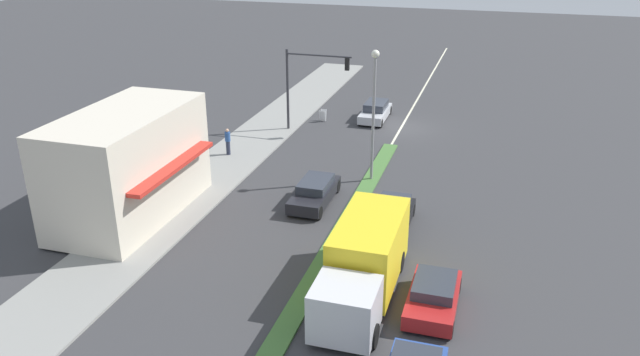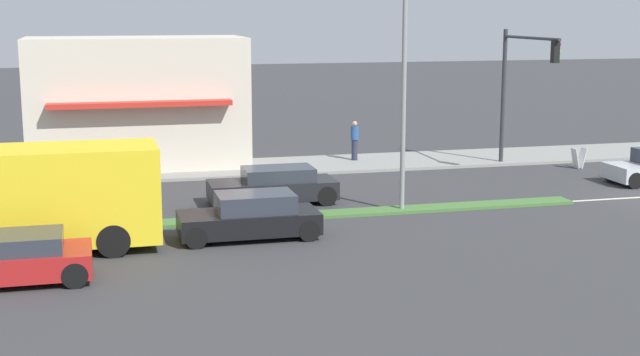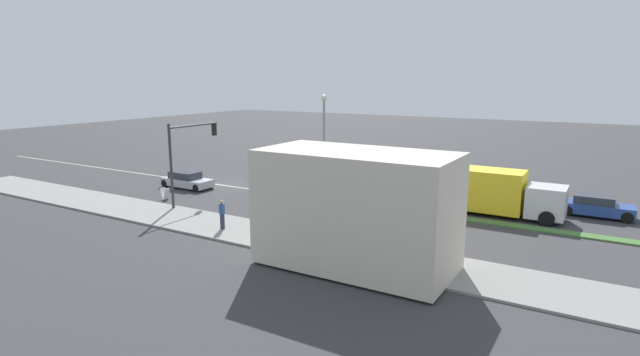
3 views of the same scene
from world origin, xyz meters
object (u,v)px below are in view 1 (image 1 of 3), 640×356
at_px(hatchback_red, 433,296).
at_px(sedan_silver, 375,111).
at_px(pedestrian, 228,141).
at_px(suv_black, 392,215).
at_px(warning_aframe_sign, 323,115).
at_px(delivery_truck, 364,262).
at_px(traffic_signal_main, 307,77).
at_px(sedan_dark, 315,192).
at_px(street_lamp, 374,99).

bearing_deg(hatchback_red, sedan_silver, -72.69).
height_order(pedestrian, suv_black, pedestrian).
relative_size(warning_aframe_sign, suv_black, 0.21).
height_order(delivery_truck, hatchback_red, delivery_truck).
bearing_deg(hatchback_red, traffic_signal_main, -59.52).
distance_m(delivery_truck, sedan_dark, 8.84).
bearing_deg(traffic_signal_main, pedestrian, 61.09).
distance_m(hatchback_red, sedan_silver, 24.20).
bearing_deg(warning_aframe_sign, delivery_truck, 110.61).
height_order(traffic_signal_main, suv_black, traffic_signal_main).
xyz_separation_m(warning_aframe_sign, sedan_silver, (-3.61, -1.53, 0.19)).
bearing_deg(suv_black, sedan_dark, -19.69).
height_order(pedestrian, sedan_silver, pedestrian).
relative_size(delivery_truck, hatchback_red, 1.97).
bearing_deg(delivery_truck, sedan_silver, -79.09).
relative_size(warning_aframe_sign, sedan_dark, 0.19).
distance_m(street_lamp, delivery_truck, 12.13).
relative_size(traffic_signal_main, sedan_dark, 1.30).
bearing_deg(sedan_silver, sedan_dark, 90.00).
bearing_deg(street_lamp, pedestrian, -7.15).
relative_size(warning_aframe_sign, delivery_truck, 0.11).
height_order(delivery_truck, sedan_dark, delivery_truck).
xyz_separation_m(traffic_signal_main, suv_black, (-8.32, 12.59, -3.27)).
xyz_separation_m(warning_aframe_sign, delivery_truck, (-8.01, 21.31, 1.04)).
height_order(street_lamp, suv_black, street_lamp).
height_order(street_lamp, warning_aframe_sign, street_lamp).
bearing_deg(street_lamp, warning_aframe_sign, -59.45).
distance_m(street_lamp, warning_aframe_sign, 12.24).
height_order(hatchback_red, sedan_dark, sedan_dark).
xyz_separation_m(warning_aframe_sign, hatchback_red, (-10.81, 21.57, 0.16)).
height_order(warning_aframe_sign, sedan_dark, sedan_dark).
relative_size(traffic_signal_main, hatchback_red, 1.47).
relative_size(street_lamp, delivery_truck, 0.98).
bearing_deg(traffic_signal_main, street_lamp, 130.48).
distance_m(warning_aframe_sign, sedan_dark, 14.15).
relative_size(traffic_signal_main, warning_aframe_sign, 6.69).
bearing_deg(sedan_silver, traffic_signal_main, 46.94).
xyz_separation_m(pedestrian, delivery_truck, (-11.63, 12.64, 0.46)).
height_order(pedestrian, sedan_dark, pedestrian).
distance_m(suv_black, sedan_dark, 4.67).
relative_size(traffic_signal_main, suv_black, 1.39).
bearing_deg(warning_aframe_sign, pedestrian, 67.32).
bearing_deg(traffic_signal_main, delivery_truck, 114.07).
xyz_separation_m(delivery_truck, hatchback_red, (-2.80, 0.27, -0.88)).
bearing_deg(suv_black, hatchback_red, 113.91).
bearing_deg(delivery_truck, pedestrian, -47.38).
xyz_separation_m(traffic_signal_main, sedan_dark, (-3.92, 11.01, -3.29)).
bearing_deg(pedestrian, street_lamp, 172.85).
relative_size(hatchback_red, sedan_silver, 0.90).
bearing_deg(traffic_signal_main, sedan_silver, -133.06).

